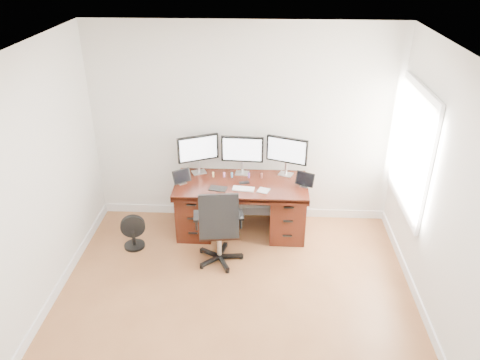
{
  "coord_description": "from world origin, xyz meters",
  "views": [
    {
      "loc": [
        0.26,
        -3.49,
        3.57
      ],
      "look_at": [
        0.0,
        1.5,
        0.95
      ],
      "focal_mm": 35.0,
      "sensor_mm": 36.0,
      "label": 1
    }
  ],
  "objects_px": {
    "monitor_center": "(242,151)",
    "keyboard": "(243,189)",
    "desk": "(241,205)",
    "floor_fan": "(133,232)",
    "office_chair": "(219,239)"
  },
  "relations": [
    {
      "from": "monitor_center",
      "to": "keyboard",
      "type": "height_order",
      "value": "monitor_center"
    },
    {
      "from": "office_chair",
      "to": "keyboard",
      "type": "xyz_separation_m",
      "value": [
        0.27,
        0.51,
        0.42
      ]
    },
    {
      "from": "floor_fan",
      "to": "desk",
      "type": "bearing_deg",
      "value": 3.66
    },
    {
      "from": "monitor_center",
      "to": "floor_fan",
      "type": "bearing_deg",
      "value": -150.45
    },
    {
      "from": "desk",
      "to": "office_chair",
      "type": "bearing_deg",
      "value": -108.04
    },
    {
      "from": "desk",
      "to": "floor_fan",
      "type": "relative_size",
      "value": 3.73
    },
    {
      "from": "office_chair",
      "to": "floor_fan",
      "type": "xyz_separation_m",
      "value": [
        -1.13,
        0.26,
        -0.12
      ]
    },
    {
      "from": "desk",
      "to": "monitor_center",
      "type": "height_order",
      "value": "monitor_center"
    },
    {
      "from": "desk",
      "to": "keyboard",
      "type": "bearing_deg",
      "value": -79.84
    },
    {
      "from": "monitor_center",
      "to": "keyboard",
      "type": "bearing_deg",
      "value": -82.5
    },
    {
      "from": "desk",
      "to": "office_chair",
      "type": "height_order",
      "value": "office_chair"
    },
    {
      "from": "floor_fan",
      "to": "keyboard",
      "type": "relative_size",
      "value": 1.68
    },
    {
      "from": "desk",
      "to": "monitor_center",
      "type": "bearing_deg",
      "value": 90.02
    },
    {
      "from": "desk",
      "to": "keyboard",
      "type": "height_order",
      "value": "keyboard"
    },
    {
      "from": "floor_fan",
      "to": "monitor_center",
      "type": "xyz_separation_m",
      "value": [
        1.36,
        0.68,
        0.87
      ]
    }
  ]
}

